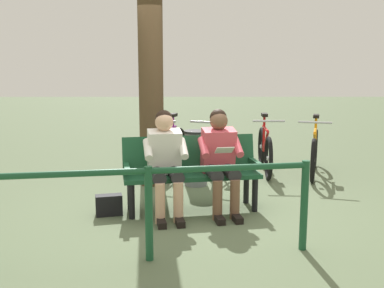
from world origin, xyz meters
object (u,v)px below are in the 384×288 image
(handbag, at_px, (109,205))
(bicycle_silver, at_px, (265,150))
(bicycle_purple, at_px, (170,151))
(litter_bin, at_px, (196,158))
(person_reading, at_px, (220,156))
(bicycle_blue, at_px, (215,152))
(person_companion, at_px, (165,158))
(bench, at_px, (191,167))
(bicycle_black, at_px, (314,152))
(tree_trunk, at_px, (151,72))

(handbag, distance_m, bicycle_silver, 3.04)
(bicycle_purple, bearing_deg, litter_bin, 44.39)
(bicycle_purple, bearing_deg, person_reading, 35.32)
(person_reading, bearing_deg, bicycle_purple, -81.29)
(handbag, bearing_deg, bicycle_blue, -123.58)
(person_companion, bearing_deg, litter_bin, -115.75)
(handbag, xyz_separation_m, bicycle_silver, (-2.13, -2.15, 0.24))
(bench, distance_m, bicycle_blue, 1.78)
(bicycle_silver, relative_size, bicycle_purple, 1.03)
(bicycle_black, height_order, bicycle_blue, same)
(person_reading, height_order, tree_trunk, tree_trunk)
(tree_trunk, relative_size, bicycle_blue, 2.07)
(bicycle_black, xyz_separation_m, bicycle_purple, (2.28, -0.15, 0.00))
(litter_bin, bearing_deg, bicycle_blue, -115.40)
(person_companion, relative_size, litter_bin, 1.52)
(handbag, bearing_deg, litter_bin, -126.99)
(person_companion, height_order, tree_trunk, tree_trunk)
(person_companion, distance_m, bicycle_black, 2.96)
(person_companion, bearing_deg, bench, -153.17)
(person_reading, xyz_separation_m, litter_bin, (0.27, -1.20, -0.27))
(litter_bin, bearing_deg, person_reading, 102.59)
(person_companion, height_order, litter_bin, person_companion)
(person_reading, xyz_separation_m, person_companion, (0.63, 0.11, -0.00))
(person_reading, height_order, bicycle_blue, person_reading)
(bicycle_silver, bearing_deg, bench, -29.22)
(handbag, xyz_separation_m, tree_trunk, (-0.38, -1.41, 1.49))
(bench, distance_m, bicycle_purple, 1.90)
(bicycle_purple, bearing_deg, bicycle_silver, 107.46)
(person_reading, height_order, bicycle_purple, person_reading)
(bench, bearing_deg, tree_trunk, -74.47)
(bicycle_blue, bearing_deg, tree_trunk, -34.24)
(litter_bin, relative_size, bicycle_purple, 0.49)
(bicycle_black, bearing_deg, tree_trunk, -60.63)
(bench, bearing_deg, bicycle_blue, -112.58)
(litter_bin, xyz_separation_m, bicycle_purple, (0.41, -0.77, -0.04))
(bench, height_order, bicycle_black, bicycle_black)
(bicycle_purple, bearing_deg, bicycle_blue, 95.79)
(tree_trunk, distance_m, bicycle_black, 2.85)
(person_reading, bearing_deg, bicycle_blue, -101.43)
(handbag, relative_size, bicycle_black, 0.18)
(bench, height_order, litter_bin, bench)
(bicycle_black, height_order, bicycle_silver, same)
(person_companion, relative_size, bicycle_black, 0.74)
(bicycle_purple, bearing_deg, tree_trunk, -0.92)
(bench, relative_size, person_reading, 1.38)
(bicycle_black, relative_size, bicycle_purple, 1.00)
(bench, relative_size, bicycle_silver, 0.99)
(person_reading, distance_m, tree_trunk, 1.81)
(person_reading, distance_m, bicycle_purple, 2.10)
(bicycle_blue, relative_size, bicycle_purple, 0.96)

